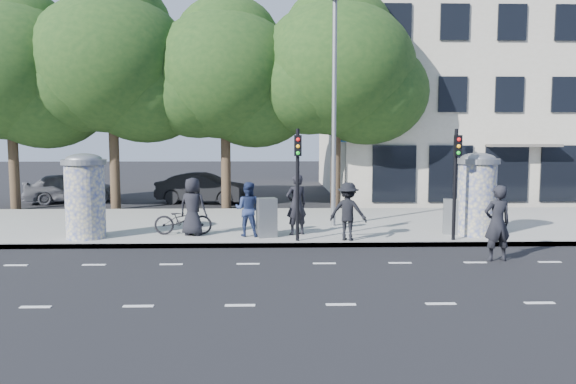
{
  "coord_description": "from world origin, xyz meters",
  "views": [
    {
      "loc": [
        -1.34,
        -13.02,
        3.35
      ],
      "look_at": [
        -0.9,
        3.5,
        1.68
      ],
      "focal_mm": 35.0,
      "sensor_mm": 36.0,
      "label": 1
    }
  ],
  "objects_px": {
    "street_lamp": "(334,94)",
    "car_mid": "(204,188)",
    "cabinet_right": "(452,217)",
    "bicycle": "(183,220)",
    "ped_d": "(348,211)",
    "ad_column_right": "(477,192)",
    "car_left": "(70,188)",
    "cabinet_left": "(267,218)",
    "ped_b": "(296,205)",
    "man_road": "(497,223)",
    "ad_column_left": "(85,194)",
    "ped_c": "(248,209)",
    "traffic_pole_far": "(456,173)",
    "ped_a": "(193,207)",
    "traffic_pole_near": "(298,173)"
  },
  "relations": [
    {
      "from": "street_lamp",
      "to": "ped_d",
      "type": "xyz_separation_m",
      "value": [
        0.15,
        -2.73,
        -3.76
      ]
    },
    {
      "from": "cabinet_left",
      "to": "traffic_pole_near",
      "type": "bearing_deg",
      "value": -51.94
    },
    {
      "from": "traffic_pole_far",
      "to": "car_mid",
      "type": "height_order",
      "value": "traffic_pole_far"
    },
    {
      "from": "cabinet_right",
      "to": "bicycle",
      "type": "bearing_deg",
      "value": -166.19
    },
    {
      "from": "traffic_pole_far",
      "to": "ped_a",
      "type": "relative_size",
      "value": 1.82
    },
    {
      "from": "ped_d",
      "to": "traffic_pole_near",
      "type": "bearing_deg",
      "value": 23.92
    },
    {
      "from": "traffic_pole_far",
      "to": "ped_a",
      "type": "bearing_deg",
      "value": 172.58
    },
    {
      "from": "traffic_pole_far",
      "to": "cabinet_left",
      "type": "bearing_deg",
      "value": 172.97
    },
    {
      "from": "cabinet_left",
      "to": "car_mid",
      "type": "xyz_separation_m",
      "value": [
        -3.23,
        10.13,
        -0.02
      ]
    },
    {
      "from": "ped_d",
      "to": "cabinet_right",
      "type": "distance_m",
      "value": 3.67
    },
    {
      "from": "street_lamp",
      "to": "bicycle",
      "type": "height_order",
      "value": "street_lamp"
    },
    {
      "from": "ad_column_right",
      "to": "car_left",
      "type": "relative_size",
      "value": 0.6
    },
    {
      "from": "ped_b",
      "to": "cabinet_right",
      "type": "xyz_separation_m",
      "value": [
        5.06,
        0.0,
        -0.41
      ]
    },
    {
      "from": "traffic_pole_far",
      "to": "traffic_pole_near",
      "type": "bearing_deg",
      "value": 180.0
    },
    {
      "from": "ped_b",
      "to": "cabinet_right",
      "type": "relative_size",
      "value": 1.73
    },
    {
      "from": "ped_a",
      "to": "bicycle",
      "type": "height_order",
      "value": "ped_a"
    },
    {
      "from": "ad_column_right",
      "to": "street_lamp",
      "type": "bearing_deg",
      "value": 156.27
    },
    {
      "from": "cabinet_left",
      "to": "cabinet_right",
      "type": "bearing_deg",
      "value": -11.37
    },
    {
      "from": "ad_column_left",
      "to": "ped_b",
      "type": "distance_m",
      "value": 6.63
    },
    {
      "from": "ped_c",
      "to": "cabinet_right",
      "type": "height_order",
      "value": "ped_c"
    },
    {
      "from": "ped_b",
      "to": "man_road",
      "type": "xyz_separation_m",
      "value": [
        5.23,
        -3.27,
        -0.11
      ]
    },
    {
      "from": "ped_b",
      "to": "ad_column_left",
      "type": "bearing_deg",
      "value": -20.02
    },
    {
      "from": "ped_b",
      "to": "ped_d",
      "type": "height_order",
      "value": "ped_b"
    },
    {
      "from": "cabinet_right",
      "to": "car_left",
      "type": "relative_size",
      "value": 0.26
    },
    {
      "from": "man_road",
      "to": "cabinet_left",
      "type": "height_order",
      "value": "man_road"
    },
    {
      "from": "ped_b",
      "to": "cabinet_left",
      "type": "bearing_deg",
      "value": -1.31
    },
    {
      "from": "bicycle",
      "to": "cabinet_right",
      "type": "height_order",
      "value": "cabinet_right"
    },
    {
      "from": "street_lamp",
      "to": "ped_a",
      "type": "xyz_separation_m",
      "value": [
        -4.71,
        -1.78,
        -3.71
      ]
    },
    {
      "from": "traffic_pole_far",
      "to": "ped_a",
      "type": "height_order",
      "value": "traffic_pole_far"
    },
    {
      "from": "ad_column_right",
      "to": "ped_c",
      "type": "xyz_separation_m",
      "value": [
        -7.34,
        -0.02,
        -0.52
      ]
    },
    {
      "from": "ped_d",
      "to": "man_road",
      "type": "relative_size",
      "value": 0.87
    },
    {
      "from": "traffic_pole_near",
      "to": "ped_a",
      "type": "xyz_separation_m",
      "value": [
        -3.31,
        1.06,
        -1.15
      ]
    },
    {
      "from": "traffic_pole_far",
      "to": "ped_d",
      "type": "distance_m",
      "value": 3.46
    },
    {
      "from": "ad_column_left",
      "to": "car_mid",
      "type": "bearing_deg",
      "value": 76.51
    },
    {
      "from": "traffic_pole_far",
      "to": "bicycle",
      "type": "distance_m",
      "value": 8.69
    },
    {
      "from": "street_lamp",
      "to": "car_mid",
      "type": "xyz_separation_m",
      "value": [
        -5.57,
        8.0,
        -4.04
      ]
    },
    {
      "from": "ad_column_left",
      "to": "car_left",
      "type": "bearing_deg",
      "value": 111.9
    },
    {
      "from": "bicycle",
      "to": "ad_column_right",
      "type": "bearing_deg",
      "value": -93.33
    },
    {
      "from": "car_left",
      "to": "car_mid",
      "type": "relative_size",
      "value": 0.97
    },
    {
      "from": "ped_d",
      "to": "bicycle",
      "type": "bearing_deg",
      "value": 7.92
    },
    {
      "from": "ped_c",
      "to": "bicycle",
      "type": "xyz_separation_m",
      "value": [
        -2.11,
        0.33,
        -0.38
      ]
    },
    {
      "from": "ped_c",
      "to": "bicycle",
      "type": "relative_size",
      "value": 0.94
    },
    {
      "from": "ped_d",
      "to": "car_mid",
      "type": "xyz_separation_m",
      "value": [
        -5.72,
        10.73,
        -0.29
      ]
    },
    {
      "from": "ped_d",
      "to": "car_mid",
      "type": "relative_size",
      "value": 0.39
    },
    {
      "from": "man_road",
      "to": "cabinet_right",
      "type": "distance_m",
      "value": 3.29
    },
    {
      "from": "ad_column_right",
      "to": "traffic_pole_far",
      "type": "bearing_deg",
      "value": -137.79
    },
    {
      "from": "ad_column_right",
      "to": "car_mid",
      "type": "xyz_separation_m",
      "value": [
        -9.97,
        9.93,
        -0.79
      ]
    },
    {
      "from": "traffic_pole_near",
      "to": "ped_c",
      "type": "xyz_separation_m",
      "value": [
        -1.54,
        0.88,
        -1.21
      ]
    },
    {
      "from": "car_left",
      "to": "car_mid",
      "type": "xyz_separation_m",
      "value": [
        6.73,
        -0.56,
        0.0
      ]
    },
    {
      "from": "ped_b",
      "to": "ped_c",
      "type": "height_order",
      "value": "ped_b"
    }
  ]
}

